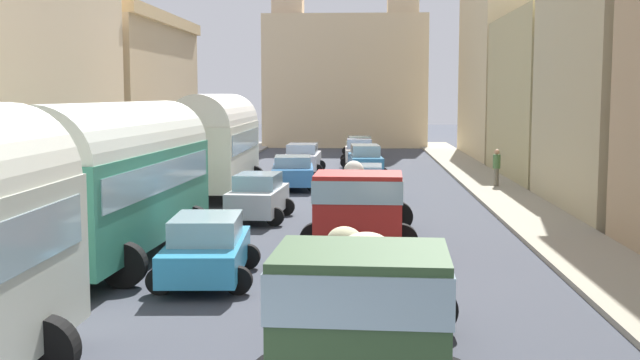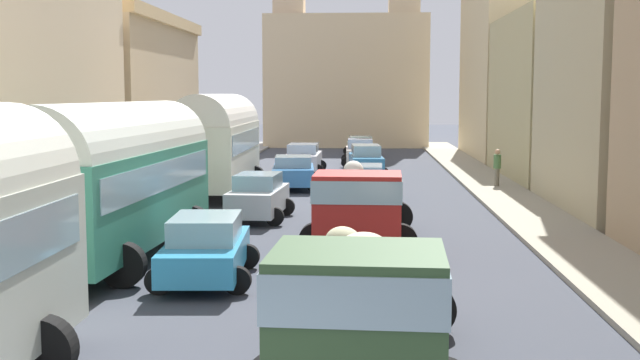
# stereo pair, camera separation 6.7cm
# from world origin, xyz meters

# --- Properties ---
(ground_plane) EXTENTS (154.00, 154.00, 0.00)m
(ground_plane) POSITION_xyz_m (0.00, 27.00, 0.00)
(ground_plane) COLOR #3E424C
(sidewalk_left) EXTENTS (2.50, 70.00, 0.14)m
(sidewalk_left) POSITION_xyz_m (-7.25, 27.00, 0.07)
(sidewalk_left) COLOR #999894
(sidewalk_left) RESTS_ON ground
(sidewalk_right) EXTENTS (2.50, 70.00, 0.14)m
(sidewalk_right) POSITION_xyz_m (7.25, 27.00, 0.07)
(sidewalk_right) COLOR #A39B87
(sidewalk_right) RESTS_ON ground
(building_left_3) EXTENTS (5.08, 13.97, 8.26)m
(building_left_3) POSITION_xyz_m (-10.81, 34.79, 4.16)
(building_left_3) COLOR tan
(building_left_3) RESTS_ON ground
(building_right_2) EXTENTS (5.52, 9.66, 12.02)m
(building_right_2) POSITION_xyz_m (11.01, 23.20, 6.03)
(building_right_2) COLOR #C1B087
(building_right_2) RESTS_ON ground
(building_right_3) EXTENTS (4.95, 11.67, 8.15)m
(building_right_3) POSITION_xyz_m (10.97, 34.29, 4.07)
(building_right_3) COLOR tan
(building_right_3) RESTS_ON ground
(building_right_4) EXTENTS (4.88, 13.45, 11.61)m
(building_right_4) POSITION_xyz_m (10.94, 47.40, 5.80)
(building_right_4) COLOR beige
(building_right_4) RESTS_ON ground
(distant_church) EXTENTS (12.93, 7.40, 18.85)m
(distant_church) POSITION_xyz_m (-0.00, 59.46, 6.05)
(distant_church) COLOR beige
(distant_church) RESTS_ON ground
(parked_bus_1) EXTENTS (3.62, 9.40, 4.03)m
(parked_bus_1) POSITION_xyz_m (-4.85, 13.93, 2.21)
(parked_bus_1) COLOR #378B70
(parked_bus_1) RESTS_ON ground
(parked_bus_2) EXTENTS (3.41, 8.41, 4.23)m
(parked_bus_2) POSITION_xyz_m (-4.70, 27.13, 2.33)
(parked_bus_2) COLOR beige
(parked_bus_2) RESTS_ON ground
(cargo_truck_0) EXTENTS (3.21, 6.85, 2.33)m
(cargo_truck_0) POSITION_xyz_m (1.45, 5.28, 1.23)
(cargo_truck_0) COLOR #33502E
(cargo_truck_0) RESTS_ON ground
(cargo_truck_1) EXTENTS (3.22, 7.07, 2.39)m
(cargo_truck_1) POSITION_xyz_m (1.32, 15.86, 1.17)
(cargo_truck_1) COLOR #B0211D
(cargo_truck_1) RESTS_ON ground
(car_0) EXTENTS (2.18, 4.22, 1.38)m
(car_0) POSITION_xyz_m (1.51, 26.06, 0.71)
(car_0) COLOR #4396C5
(car_0) RESTS_ON ground
(car_1) EXTENTS (2.34, 4.48, 1.63)m
(car_1) POSITION_xyz_m (1.55, 34.86, 0.82)
(car_1) COLOR #3A86BD
(car_1) RESTS_ON ground
(car_2) EXTENTS (2.28, 4.15, 1.58)m
(car_2) POSITION_xyz_m (1.21, 41.12, 0.79)
(car_2) COLOR silver
(car_2) RESTS_ON ground
(car_3) EXTENTS (2.40, 3.78, 1.39)m
(car_3) POSITION_xyz_m (1.21, 47.93, 0.71)
(car_3) COLOR silver
(car_3) RESTS_ON ground
(car_4) EXTENTS (2.40, 4.09, 1.49)m
(car_4) POSITION_xyz_m (-2.12, 11.71, 0.75)
(car_4) COLOR #3398CF
(car_4) RESTS_ON ground
(car_5) EXTENTS (2.28, 3.74, 1.58)m
(car_5) POSITION_xyz_m (-2.09, 20.49, 0.79)
(car_5) COLOR silver
(car_5) RESTS_ON ground
(car_6) EXTENTS (2.57, 3.95, 1.47)m
(car_6) POSITION_xyz_m (-1.70, 29.36, 0.75)
(car_6) COLOR #3F86CF
(car_6) RESTS_ON ground
(car_7) EXTENTS (2.37, 4.22, 1.58)m
(car_7) POSITION_xyz_m (-1.79, 36.42, 0.80)
(car_7) COLOR silver
(car_7) RESTS_ON ground
(pedestrian_0) EXTENTS (0.41, 0.41, 1.78)m
(pedestrian_0) POSITION_xyz_m (7.38, 29.77, 1.03)
(pedestrian_0) COLOR #6F6757
(pedestrian_0) RESTS_ON ground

